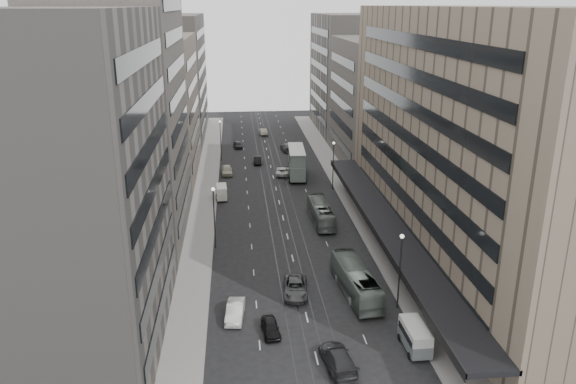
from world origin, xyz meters
name	(u,v)px	position (x,y,z in m)	size (l,w,h in m)	color
ground	(300,289)	(0.00, 0.00, 0.00)	(220.00, 220.00, 0.00)	black
sidewalk_right	(343,184)	(12.00, 37.50, 0.07)	(4.00, 125.00, 0.15)	gray
sidewalk_left	(206,188)	(-12.00, 37.50, 0.07)	(4.00, 125.00, 0.15)	gray
department_store	(470,138)	(21.45, 8.00, 14.95)	(19.20, 60.00, 30.00)	#786957
building_right_mid	(379,102)	(21.50, 52.00, 12.00)	(15.00, 28.00, 24.00)	#48443E
building_right_far	(349,74)	(21.50, 82.00, 14.00)	(15.00, 32.00, 28.00)	slate
building_left_a	(65,190)	(-21.50, -8.00, 15.00)	(15.00, 28.00, 30.00)	slate
building_left_b	(121,111)	(-21.50, 19.00, 17.00)	(15.00, 26.00, 34.00)	#48443E
building_left_c	(152,108)	(-21.50, 46.00, 12.50)	(15.00, 28.00, 25.00)	#706157
building_left_d	(170,77)	(-21.50, 79.00, 14.00)	(15.00, 38.00, 28.00)	slate
lamp_right_near	(400,262)	(9.70, -5.00, 5.20)	(0.44, 0.44, 8.32)	#262628
lamp_right_far	(333,160)	(9.70, 35.00, 5.20)	(0.44, 0.44, 8.32)	#262628
lamp_left_near	(214,211)	(-9.70, 12.00, 5.20)	(0.44, 0.44, 8.32)	#262628
lamp_left_far	(220,136)	(-9.70, 55.00, 5.20)	(0.44, 0.44, 8.32)	#262628
bus_near	(356,281)	(5.91, -1.74, 1.62)	(2.72, 11.61, 3.24)	gray
bus_far	(321,213)	(5.34, 19.77, 1.48)	(2.49, 10.64, 2.96)	gray
double_decker	(296,162)	(4.24, 42.39, 2.92)	(3.51, 10.05, 5.42)	slate
vw_microbus	(415,336)	(9.18, -12.44, 1.36)	(2.15, 4.57, 2.45)	slate
panel_van	(222,192)	(-9.20, 31.32, 1.28)	(1.97, 3.75, 2.31)	beige
sedan_0	(271,327)	(-3.85, -8.63, 0.67)	(1.57, 3.91, 1.33)	black
sedan_1	(235,311)	(-7.24, -5.47, 0.79)	(1.67, 4.78, 1.58)	silver
sedan_2	(296,288)	(-0.62, -1.15, 0.78)	(2.58, 5.60, 1.56)	#4D4D4F
sedan_3	(338,358)	(1.68, -14.41, 0.84)	(2.35, 5.77, 1.67)	#27272A
sedan_4	(227,170)	(-8.50, 45.28, 0.84)	(1.99, 4.95, 1.69)	#B7B198
sedan_5	(258,160)	(-2.46, 52.34, 0.69)	(1.46, 4.19, 1.38)	black
sedan_6	(283,171)	(1.86, 44.20, 0.72)	(2.38, 5.16, 1.43)	silver
sedan_7	(287,147)	(4.35, 62.06, 0.82)	(2.31, 5.67, 1.65)	#515153
sedan_8	(238,145)	(-6.22, 65.58, 0.71)	(1.69, 4.19, 1.43)	black
sedan_9	(263,132)	(-0.04, 78.30, 0.75)	(1.58, 4.54, 1.50)	beige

